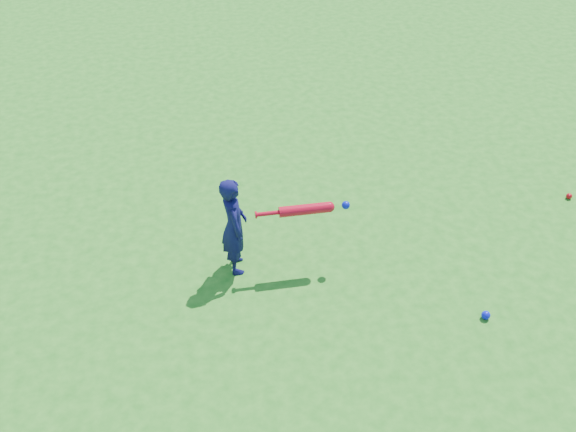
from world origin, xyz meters
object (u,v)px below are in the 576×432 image
(child, at_px, (234,226))
(ground_ball_blue, at_px, (486,315))
(bat_swing, at_px, (309,209))
(ground_ball_red, at_px, (569,196))

(child, bearing_deg, ground_ball_blue, -118.50)
(child, xyz_separation_m, ground_ball_blue, (2.10, -0.99, -0.46))
(bat_swing, bearing_deg, child, 175.36)
(ground_ball_red, height_order, bat_swing, bat_swing)
(child, relative_size, ground_ball_red, 15.52)
(ground_ball_red, xyz_separation_m, bat_swing, (-3.00, -0.60, 0.61))
(ground_ball_red, distance_m, bat_swing, 3.12)
(ground_ball_blue, relative_size, bat_swing, 0.09)
(child, bearing_deg, ground_ball_red, -84.51)
(ground_ball_red, relative_size, ground_ball_blue, 0.83)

